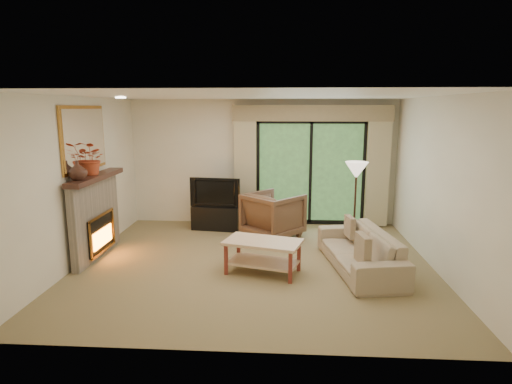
# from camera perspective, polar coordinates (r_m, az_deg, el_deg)

# --- Properties ---
(floor) EXTENTS (5.50, 5.50, 0.00)m
(floor) POSITION_cam_1_polar(r_m,az_deg,el_deg) (6.86, -0.16, -9.54)
(floor) COLOR olive
(floor) RESTS_ON ground
(ceiling) EXTENTS (5.50, 5.50, 0.00)m
(ceiling) POSITION_cam_1_polar(r_m,az_deg,el_deg) (6.42, -0.17, 12.72)
(ceiling) COLOR white
(ceiling) RESTS_ON ground
(wall_back) EXTENTS (5.00, 0.00, 5.00)m
(wall_back) POSITION_cam_1_polar(r_m,az_deg,el_deg) (8.99, 0.89, 3.96)
(wall_back) COLOR silver
(wall_back) RESTS_ON ground
(wall_front) EXTENTS (5.00, 0.00, 5.00)m
(wall_front) POSITION_cam_1_polar(r_m,az_deg,el_deg) (4.09, -2.49, -4.83)
(wall_front) COLOR silver
(wall_front) RESTS_ON ground
(wall_left) EXTENTS (0.00, 5.00, 5.00)m
(wall_left) POSITION_cam_1_polar(r_m,az_deg,el_deg) (7.24, -22.46, 1.36)
(wall_left) COLOR silver
(wall_left) RESTS_ON ground
(wall_right) EXTENTS (0.00, 5.00, 5.00)m
(wall_right) POSITION_cam_1_polar(r_m,az_deg,el_deg) (6.91, 23.25, 0.87)
(wall_right) COLOR silver
(wall_right) RESTS_ON ground
(fireplace) EXTENTS (0.24, 1.70, 1.37)m
(fireplace) POSITION_cam_1_polar(r_m,az_deg,el_deg) (7.48, -20.62, -3.02)
(fireplace) COLOR gray
(fireplace) RESTS_ON floor
(mirror) EXTENTS (0.07, 1.45, 1.02)m
(mirror) POSITION_cam_1_polar(r_m,az_deg,el_deg) (7.33, -21.91, 6.64)
(mirror) COLOR #B67D35
(mirror) RESTS_ON wall_left
(sliding_door) EXTENTS (2.26, 0.10, 2.16)m
(sliding_door) POSITION_cam_1_polar(r_m,az_deg,el_deg) (8.97, 7.27, 2.57)
(sliding_door) COLOR black
(sliding_door) RESTS_ON floor
(curtain_left) EXTENTS (0.45, 0.18, 2.35)m
(curtain_left) POSITION_cam_1_polar(r_m,az_deg,el_deg) (8.86, -1.43, 3.21)
(curtain_left) COLOR tan
(curtain_left) RESTS_ON floor
(curtain_right) EXTENTS (0.45, 0.18, 2.35)m
(curtain_right) POSITION_cam_1_polar(r_m,az_deg,el_deg) (9.04, 15.91, 2.94)
(curtain_right) COLOR tan
(curtain_right) RESTS_ON floor
(cornice) EXTENTS (3.20, 0.24, 0.32)m
(cornice) POSITION_cam_1_polar(r_m,az_deg,el_deg) (8.78, 7.50, 10.38)
(cornice) COLOR #937F5D
(cornice) RESTS_ON wall_back
(media_console) EXTENTS (1.01, 0.55, 0.48)m
(media_console) POSITION_cam_1_polar(r_m,az_deg,el_deg) (8.74, -5.25, -3.37)
(media_console) COLOR black
(media_console) RESTS_ON floor
(tv) EXTENTS (1.03, 0.26, 0.59)m
(tv) POSITION_cam_1_polar(r_m,az_deg,el_deg) (8.62, -5.31, 0.06)
(tv) COLOR black
(tv) RESTS_ON media_console
(armchair) EXTENTS (1.32, 1.32, 0.86)m
(armchair) POSITION_cam_1_polar(r_m,az_deg,el_deg) (8.11, 2.30, -3.08)
(armchair) COLOR brown
(armchair) RESTS_ON floor
(sofa) EXTENTS (1.12, 2.15, 0.60)m
(sofa) POSITION_cam_1_polar(r_m,az_deg,el_deg) (6.75, 13.64, -7.54)
(sofa) COLOR tan
(sofa) RESTS_ON floor
(pillow_near) EXTENTS (0.17, 0.42, 0.40)m
(pillow_near) POSITION_cam_1_polar(r_m,az_deg,el_deg) (6.12, 14.04, -7.39)
(pillow_near) COLOR #502D28
(pillow_near) RESTS_ON sofa
(pillow_far) EXTENTS (0.14, 0.35, 0.34)m
(pillow_far) POSITION_cam_1_polar(r_m,az_deg,el_deg) (7.23, 12.38, -4.53)
(pillow_far) COLOR #502D28
(pillow_far) RESTS_ON sofa
(coffee_table) EXTENTS (1.23, 0.89, 0.50)m
(coffee_table) POSITION_cam_1_polar(r_m,az_deg,el_deg) (6.43, 0.92, -8.61)
(coffee_table) COLOR beige
(coffee_table) RESTS_ON floor
(floor_lamp) EXTENTS (0.42, 0.42, 1.50)m
(floor_lamp) POSITION_cam_1_polar(r_m,az_deg,el_deg) (7.76, 13.05, -1.59)
(floor_lamp) COLOR beige
(floor_lamp) RESTS_ON floor
(vase) EXTENTS (0.29, 0.29, 0.29)m
(vase) POSITION_cam_1_polar(r_m,az_deg,el_deg) (6.86, -22.69, 2.66)
(vase) COLOR #3C221A
(vase) RESTS_ON fireplace
(branches) EXTENTS (0.60, 0.56, 0.53)m
(branches) POSITION_cam_1_polar(r_m,az_deg,el_deg) (7.28, -21.08, 4.19)
(branches) COLOR #B24124
(branches) RESTS_ON fireplace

